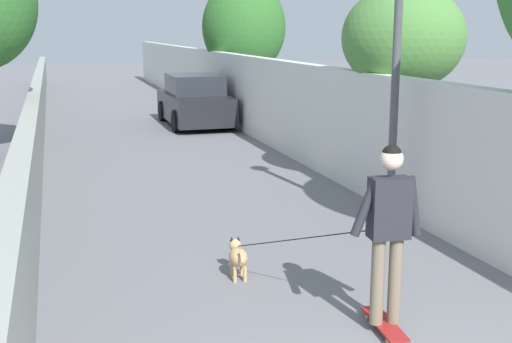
{
  "coord_description": "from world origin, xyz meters",
  "views": [
    {
      "loc": [
        -2.97,
        2.4,
        2.9
      ],
      "look_at": [
        5.37,
        -0.17,
        1.0
      ],
      "focal_mm": 46.16,
      "sensor_mm": 36.0,
      "label": 1
    }
  ],
  "objects_px": {
    "tree_right_distant": "(244,28)",
    "dog": "(239,255)",
    "lamp_post": "(398,26)",
    "car_near": "(195,102)",
    "skateboard": "(384,324)",
    "person_skateboarder": "(389,220)",
    "tree_right_far": "(403,40)"
  },
  "relations": [
    {
      "from": "person_skateboarder",
      "to": "tree_right_far",
      "type": "bearing_deg",
      "value": -29.99
    },
    {
      "from": "tree_right_distant",
      "to": "skateboard",
      "type": "relative_size",
      "value": 5.59
    },
    {
      "from": "dog",
      "to": "tree_right_distant",
      "type": "bearing_deg",
      "value": -16.34
    },
    {
      "from": "tree_right_far",
      "to": "tree_right_distant",
      "type": "xyz_separation_m",
      "value": [
        11.5,
        -0.41,
        0.22
      ]
    },
    {
      "from": "skateboard",
      "to": "car_near",
      "type": "bearing_deg",
      "value": -4.55
    },
    {
      "from": "tree_right_far",
      "to": "person_skateboarder",
      "type": "xyz_separation_m",
      "value": [
        -5.13,
        2.96,
        -1.58
      ]
    },
    {
      "from": "person_skateboarder",
      "to": "dog",
      "type": "relative_size",
      "value": 0.86
    },
    {
      "from": "dog",
      "to": "car_near",
      "type": "distance_m",
      "value": 12.75
    },
    {
      "from": "dog",
      "to": "car_near",
      "type": "height_order",
      "value": "car_near"
    },
    {
      "from": "tree_right_distant",
      "to": "skateboard",
      "type": "xyz_separation_m",
      "value": [
        -16.63,
        3.36,
        -2.86
      ]
    },
    {
      "from": "tree_right_distant",
      "to": "lamp_post",
      "type": "xyz_separation_m",
      "value": [
        -13.49,
        1.62,
        0.0
      ]
    },
    {
      "from": "tree_right_distant",
      "to": "lamp_post",
      "type": "relative_size",
      "value": 1.07
    },
    {
      "from": "dog",
      "to": "lamp_post",
      "type": "bearing_deg",
      "value": -63.5
    },
    {
      "from": "tree_right_far",
      "to": "skateboard",
      "type": "relative_size",
      "value": 4.5
    },
    {
      "from": "person_skateboarder",
      "to": "dog",
      "type": "height_order",
      "value": "person_skateboarder"
    },
    {
      "from": "dog",
      "to": "skateboard",
      "type": "bearing_deg",
      "value": -150.85
    },
    {
      "from": "tree_right_distant",
      "to": "dog",
      "type": "height_order",
      "value": "tree_right_distant"
    },
    {
      "from": "skateboard",
      "to": "person_skateboarder",
      "type": "height_order",
      "value": "person_skateboarder"
    },
    {
      "from": "tree_right_distant",
      "to": "person_skateboarder",
      "type": "distance_m",
      "value": 17.06
    },
    {
      "from": "tree_right_distant",
      "to": "dog",
      "type": "relative_size",
      "value": 2.21
    },
    {
      "from": "person_skateboarder",
      "to": "car_near",
      "type": "bearing_deg",
      "value": -4.55
    },
    {
      "from": "tree_right_distant",
      "to": "car_near",
      "type": "relative_size",
      "value": 1.16
    },
    {
      "from": "tree_right_distant",
      "to": "skateboard",
      "type": "bearing_deg",
      "value": 168.56
    },
    {
      "from": "tree_right_far",
      "to": "car_near",
      "type": "relative_size",
      "value": 0.93
    },
    {
      "from": "skateboard",
      "to": "dog",
      "type": "distance_m",
      "value": 2.04
    },
    {
      "from": "person_skateboarder",
      "to": "car_near",
      "type": "height_order",
      "value": "person_skateboarder"
    },
    {
      "from": "car_near",
      "to": "dog",
      "type": "bearing_deg",
      "value": 170.38
    },
    {
      "from": "skateboard",
      "to": "lamp_post",
      "type": "bearing_deg",
      "value": -29.05
    },
    {
      "from": "tree_right_far",
      "to": "car_near",
      "type": "height_order",
      "value": "tree_right_far"
    },
    {
      "from": "tree_right_distant",
      "to": "dog",
      "type": "distance_m",
      "value": 15.7
    },
    {
      "from": "lamp_post",
      "to": "car_near",
      "type": "relative_size",
      "value": 1.09
    },
    {
      "from": "lamp_post",
      "to": "skateboard",
      "type": "relative_size",
      "value": 5.24
    }
  ]
}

